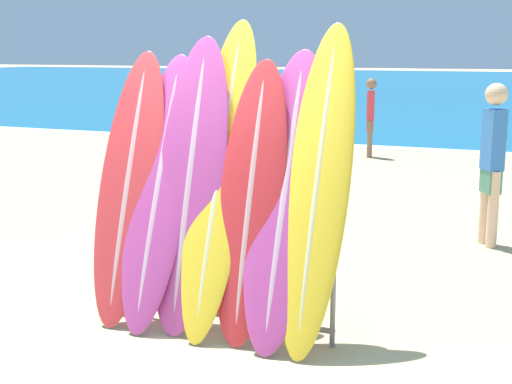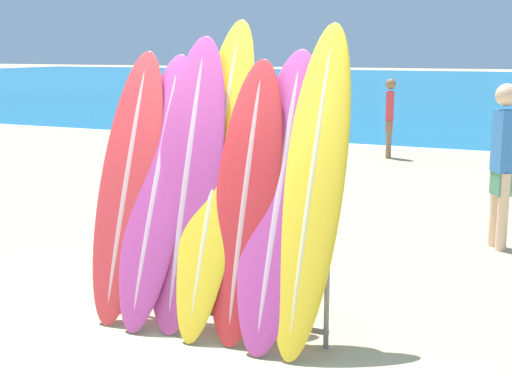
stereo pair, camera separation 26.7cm
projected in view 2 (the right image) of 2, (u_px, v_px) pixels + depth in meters
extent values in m
plane|color=tan|center=(165.00, 330.00, 5.61)|extent=(160.00, 160.00, 0.00)
cube|color=white|center=(436.00, 150.00, 15.58)|extent=(120.00, 0.60, 0.01)
cylinder|color=slate|center=(115.00, 257.00, 5.95)|extent=(0.04, 0.04, 0.93)
cylinder|color=slate|center=(327.00, 288.00, 5.19)|extent=(0.04, 0.04, 0.93)
cylinder|color=slate|center=(213.00, 216.00, 5.48)|extent=(1.91, 0.04, 0.04)
cylinder|color=slate|center=(214.00, 313.00, 5.64)|extent=(1.91, 0.04, 0.04)
ellipsoid|color=red|center=(128.00, 185.00, 5.80)|extent=(0.55, 0.80, 2.17)
ellipsoid|color=#D59E9F|center=(128.00, 185.00, 5.80)|extent=(0.10, 0.78, 2.09)
ellipsoid|color=#B23D8E|center=(157.00, 189.00, 5.69)|extent=(0.53, 0.91, 2.15)
ellipsoid|color=#CAA1BE|center=(157.00, 189.00, 5.69)|extent=(0.10, 0.89, 2.07)
ellipsoid|color=#B23D8E|center=(187.00, 183.00, 5.57)|extent=(0.58, 0.75, 2.29)
ellipsoid|color=#CAA1BE|center=(187.00, 183.00, 5.57)|extent=(0.11, 0.73, 2.20)
ellipsoid|color=yellow|center=(216.00, 176.00, 5.51)|extent=(0.49, 1.01, 2.42)
ellipsoid|color=beige|center=(216.00, 176.00, 5.51)|extent=(0.09, 0.98, 2.33)
ellipsoid|color=red|center=(246.00, 201.00, 5.35)|extent=(0.53, 0.72, 2.11)
ellipsoid|color=#D19A9C|center=(246.00, 201.00, 5.35)|extent=(0.09, 0.70, 2.03)
ellipsoid|color=#B23D8E|center=(280.00, 198.00, 5.26)|extent=(0.57, 0.92, 2.19)
ellipsoid|color=#CAA1BE|center=(280.00, 198.00, 5.26)|extent=(0.10, 0.89, 2.11)
ellipsoid|color=yellow|center=(312.00, 187.00, 5.16)|extent=(0.48, 0.96, 2.39)
ellipsoid|color=beige|center=(312.00, 187.00, 5.16)|extent=(0.09, 0.94, 2.30)
cylinder|color=#846047|center=(389.00, 140.00, 14.38)|extent=(0.11, 0.11, 0.76)
cylinder|color=#846047|center=(389.00, 139.00, 14.54)|extent=(0.11, 0.11, 0.76)
cube|color=#CC4C3D|center=(389.00, 126.00, 14.41)|extent=(0.17, 0.24, 0.23)
cube|color=#DB3842|center=(390.00, 106.00, 14.33)|extent=(0.19, 0.26, 0.59)
sphere|color=#846047|center=(391.00, 84.00, 14.24)|extent=(0.21, 0.21, 0.21)
cylinder|color=beige|center=(495.00, 208.00, 7.95)|extent=(0.12, 0.12, 0.86)
cylinder|color=beige|center=(503.00, 212.00, 7.76)|extent=(0.12, 0.12, 0.86)
cube|color=#478466|center=(501.00, 183.00, 7.79)|extent=(0.25, 0.29, 0.26)
cube|color=#3370BC|center=(504.00, 141.00, 7.70)|extent=(0.28, 0.31, 0.67)
sphere|color=beige|center=(507.00, 95.00, 7.61)|extent=(0.24, 0.24, 0.24)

